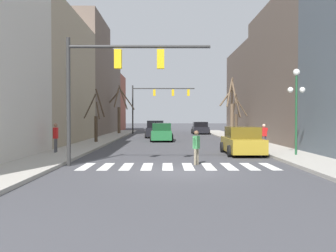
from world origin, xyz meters
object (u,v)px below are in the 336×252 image
object	(u,v)px
street_tree_right_mid	(237,118)
pedestrian_waiting_at_curb	(56,135)
car_driving_toward_lane	(156,128)
pedestrian_near_right_corner	(196,145)
street_tree_left_near	(96,121)
traffic_signal_near	(111,73)
street_tree_left_mid	(119,112)
car_driving_away_lane	(162,133)
car_parked_right_mid	(200,128)
car_parked_left_far	(242,142)
pedestrian_crossing_street	(264,133)
street_lamp_right_corner	(296,94)
car_parked_right_far	(155,130)
street_tree_right_near	(232,110)
traffic_signal_far	(156,97)

from	to	relation	value
street_tree_right_mid	pedestrian_waiting_at_curb	bearing A→B (deg)	-129.74
car_driving_toward_lane	pedestrian_near_right_corner	xyz separation A→B (m)	(2.59, -30.55, 0.14)
pedestrian_waiting_at_curb	street_tree_left_near	world-z (taller)	street_tree_left_near
pedestrian_waiting_at_curb	pedestrian_near_right_corner	world-z (taller)	pedestrian_waiting_at_curb
traffic_signal_near	street_tree_left_mid	xyz separation A→B (m)	(-3.49, 32.09, -1.26)
car_driving_away_lane	car_parked_right_mid	xyz separation A→B (m)	(4.79, 14.70, -0.03)
car_parked_left_far	pedestrian_crossing_street	xyz separation A→B (m)	(2.16, 3.64, 0.32)
street_lamp_right_corner	pedestrian_near_right_corner	world-z (taller)	street_lamp_right_corner
car_parked_right_mid	street_tree_left_near	world-z (taller)	street_tree_left_near
car_parked_right_mid	street_tree_left_mid	size ratio (longest dim) A/B	0.69
car_parked_right_far	street_tree_right_near	world-z (taller)	street_tree_right_near
street_tree_right_near	car_parked_right_far	bearing A→B (deg)	161.90
pedestrian_near_right_corner	street_tree_left_mid	bearing A→B (deg)	40.62
car_parked_right_mid	street_tree_right_mid	distance (m)	12.13
street_lamp_right_corner	car_driving_away_lane	world-z (taller)	street_lamp_right_corner
car_parked_right_mid	pedestrian_waiting_at_curb	xyz separation A→B (m)	(-10.75, -27.81, 0.41)
car_driving_away_lane	car_parked_right_mid	size ratio (longest dim) A/B	1.15
car_driving_away_lane	street_tree_right_mid	size ratio (longest dim) A/B	1.12
pedestrian_crossing_street	car_parked_right_mid	bearing A→B (deg)	-106.29
car_parked_right_mid	street_tree_left_near	distance (m)	20.98
car_parked_right_far	car_driving_away_lane	bearing A→B (deg)	6.86
car_parked_right_mid	car_parked_right_far	xyz separation A→B (m)	(-5.53, -8.52, 0.10)
traffic_signal_far	pedestrian_near_right_corner	size ratio (longest dim) A/B	5.19
street_tree_left_mid	car_parked_left_far	bearing A→B (deg)	-68.87
street_lamp_right_corner	pedestrian_waiting_at_curb	distance (m)	13.61
traffic_signal_far	car_parked_right_far	size ratio (longest dim) A/B	1.81
car_parked_right_far	pedestrian_waiting_at_curb	xyz separation A→B (m)	(-5.22, -19.30, 0.31)
traffic_signal_far	pedestrian_waiting_at_curb	xyz separation A→B (m)	(-5.06, -28.55, -3.58)
pedestrian_near_right_corner	street_tree_left_near	bearing A→B (deg)	54.09
traffic_signal_near	traffic_signal_far	size ratio (longest dim) A/B	0.78
pedestrian_waiting_at_curb	street_tree_right_mid	size ratio (longest dim) A/B	0.39
street_tree_right_near	street_tree_right_mid	distance (m)	1.20
car_driving_toward_lane	car_parked_left_far	bearing A→B (deg)	12.41
pedestrian_crossing_street	pedestrian_waiting_at_curb	world-z (taller)	pedestrian_waiting_at_curb
car_parked_right_mid	street_tree_right_mid	size ratio (longest dim) A/B	0.98
street_lamp_right_corner	street_tree_left_mid	bearing A→B (deg)	114.41
street_tree_left_near	street_lamp_right_corner	bearing A→B (deg)	-40.88
traffic_signal_near	car_driving_away_lane	world-z (taller)	traffic_signal_near
traffic_signal_far	street_tree_right_mid	bearing A→B (deg)	-56.54
car_parked_left_far	street_tree_right_mid	xyz separation A→B (m)	(2.56, 15.88, 1.31)
car_driving_toward_lane	street_tree_left_near	bearing A→B (deg)	-15.36
pedestrian_near_right_corner	street_tree_left_mid	size ratio (longest dim) A/B	0.26
pedestrian_crossing_street	pedestrian_near_right_corner	world-z (taller)	pedestrian_crossing_street
traffic_signal_near	street_tree_left_near	size ratio (longest dim) A/B	1.47
car_parked_left_far	street_tree_right_near	bearing A→B (deg)	-7.38
car_driving_away_lane	car_driving_toward_lane	xyz separation A→B (m)	(-0.83, 12.68, 0.02)
car_parked_left_far	street_tree_right_near	world-z (taller)	street_tree_right_near
car_parked_right_mid	traffic_signal_near	bearing A→B (deg)	168.23
street_lamp_right_corner	car_parked_right_mid	bearing A→B (deg)	95.03
traffic_signal_far	street_tree_right_mid	distance (m)	15.24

